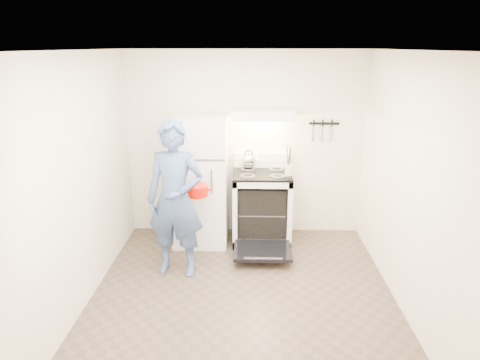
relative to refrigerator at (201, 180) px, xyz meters
The scene contains 15 objects.
floor 1.78m from the refrigerator, 68.20° to the right, with size 3.60×3.60×0.00m, color #4F4034.
back_wall 0.79m from the refrigerator, 31.11° to the left, with size 3.20×0.02×2.50m, color #F0E3C9.
refrigerator is the anchor object (origin of this frame).
stove_body 0.90m from the refrigerator, ahead, with size 0.76×0.65×0.92m, color white.
cooktop 0.81m from the refrigerator, ahead, with size 0.76×0.65×0.03m, color black.
backsplash 0.89m from the refrigerator, 20.94° to the left, with size 0.76×0.07×0.20m, color white.
oven_door 1.23m from the refrigerator, 35.13° to the right, with size 0.70×0.54×0.04m, color black.
oven_rack 0.91m from the refrigerator, ahead, with size 0.60×0.52×0.01m, color slate.
range_hood 1.19m from the refrigerator, ahead, with size 0.76×0.50×0.12m, color white.
knife_strip 1.81m from the refrigerator, 11.61° to the left, with size 0.40×0.02×0.03m, color black.
pizza_stone 0.86m from the refrigerator, ahead, with size 0.35×0.35×0.02m, color #8E6F53.
tea_kettle 0.71m from the refrigerator, 21.29° to the left, with size 0.21×0.17×0.25m, color #B4B4B8, non-canonical shape.
utensil_jar 1.16m from the refrigerator, ahead, with size 0.09×0.09×0.13m, color silver.
person 0.89m from the refrigerator, 101.74° to the right, with size 0.65×0.43×1.79m, color navy.
dutch_oven 0.59m from the refrigerator, 87.74° to the right, with size 0.33×0.26×0.22m, color red, non-canonical shape.
Camera 1 is at (0.07, -3.88, 2.54)m, focal length 32.00 mm.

